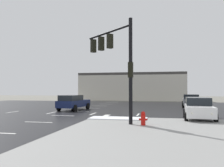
# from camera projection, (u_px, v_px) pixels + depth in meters

# --- Properties ---
(ground_plane) EXTENTS (120.00, 120.00, 0.00)m
(ground_plane) POSITION_uv_depth(u_px,v_px,m) (72.00, 114.00, 21.60)
(ground_plane) COLOR slate
(road_asphalt) EXTENTS (44.00, 44.00, 0.02)m
(road_asphalt) POSITION_uv_depth(u_px,v_px,m) (72.00, 113.00, 21.60)
(road_asphalt) COLOR black
(road_asphalt) RESTS_ON ground_plane
(snow_strip_curbside) EXTENTS (4.00, 1.60, 0.06)m
(snow_strip_curbside) POSITION_uv_depth(u_px,v_px,m) (118.00, 118.00, 16.67)
(snow_strip_curbside) COLOR white
(snow_strip_curbside) RESTS_ON sidewalk_corner
(lane_markings) EXTENTS (36.15, 36.15, 0.01)m
(lane_markings) POSITION_uv_depth(u_px,v_px,m) (79.00, 115.00, 20.01)
(lane_markings) COLOR silver
(lane_markings) RESTS_ON road_asphalt
(traffic_signal_mast) EXTENTS (3.66, 3.46, 6.28)m
(traffic_signal_mast) POSITION_uv_depth(u_px,v_px,m) (115.00, 54.00, 15.32)
(traffic_signal_mast) COLOR black
(traffic_signal_mast) RESTS_ON sidewalk_corner
(fire_hydrant) EXTENTS (0.48, 0.26, 0.79)m
(fire_hydrant) POSITION_uv_depth(u_px,v_px,m) (143.00, 118.00, 13.61)
(fire_hydrant) COLOR red
(fire_hydrant) RESTS_ON sidewalk_corner
(strip_building_background) EXTENTS (21.07, 8.00, 5.51)m
(strip_building_background) POSITION_uv_depth(u_px,v_px,m) (133.00, 87.00, 49.65)
(strip_building_background) COLOR beige
(strip_building_background) RESTS_ON ground_plane
(sedan_navy) EXTENTS (2.44, 4.68, 1.58)m
(sedan_navy) POSITION_uv_depth(u_px,v_px,m) (73.00, 102.00, 25.05)
(sedan_navy) COLOR #141E47
(sedan_navy) RESTS_ON road_asphalt
(sedan_grey) EXTENTS (2.26, 4.63, 1.58)m
(sedan_grey) POSITION_uv_depth(u_px,v_px,m) (191.00, 100.00, 29.05)
(sedan_grey) COLOR slate
(sedan_grey) RESTS_ON road_asphalt
(sedan_white) EXTENTS (2.25, 4.62, 1.58)m
(sedan_white) POSITION_uv_depth(u_px,v_px,m) (198.00, 108.00, 17.01)
(sedan_white) COLOR white
(sedan_white) RESTS_ON road_asphalt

